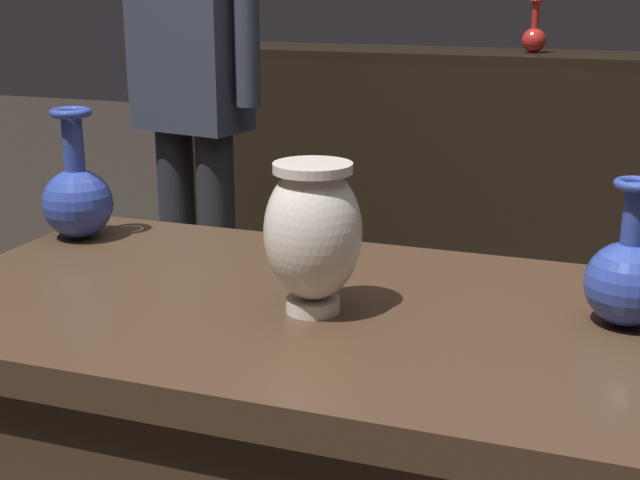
{
  "coord_description": "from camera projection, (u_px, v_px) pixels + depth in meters",
  "views": [
    {
      "loc": [
        0.41,
        -1.14,
        1.25
      ],
      "look_at": [
        -0.0,
        -0.02,
        0.9
      ],
      "focal_mm": 50.6,
      "sensor_mm": 36.0,
      "label": 1
    }
  ],
  "objects": [
    {
      "name": "vase_centerpiece",
      "position": [
        313.0,
        232.0,
        1.23
      ],
      "size": [
        0.14,
        0.14,
        0.21
      ],
      "color": "silver",
      "rests_on": "display_plinth"
    },
    {
      "name": "back_display_shelf",
      "position": [
        524.0,
        188.0,
        3.36
      ],
      "size": [
        2.6,
        0.4,
        0.99
      ],
      "color": "black",
      "rests_on": "ground_plane"
    },
    {
      "name": "vase_tall_behind",
      "position": [
        77.0,
        196.0,
        1.6
      ],
      "size": [
        0.13,
        0.13,
        0.23
      ],
      "color": "#2D429E",
      "rests_on": "display_plinth"
    },
    {
      "name": "shelf_vase_center",
      "position": [
        534.0,
        37.0,
        3.2
      ],
      "size": [
        0.09,
        0.09,
        0.19
      ],
      "color": "red",
      "rests_on": "back_display_shelf"
    },
    {
      "name": "vase_left_accent",
      "position": [
        628.0,
        278.0,
        1.2
      ],
      "size": [
        0.11,
        0.11,
        0.2
      ],
      "color": "#2D429E",
      "rests_on": "display_plinth"
    },
    {
      "name": "visitor_near_left",
      "position": [
        191.0,
        73.0,
        2.57
      ],
      "size": [
        0.46,
        0.24,
        1.67
      ],
      "rotation": [
        0.0,
        0.0,
        2.94
      ],
      "color": "#232328",
      "rests_on": "ground_plane"
    }
  ]
}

